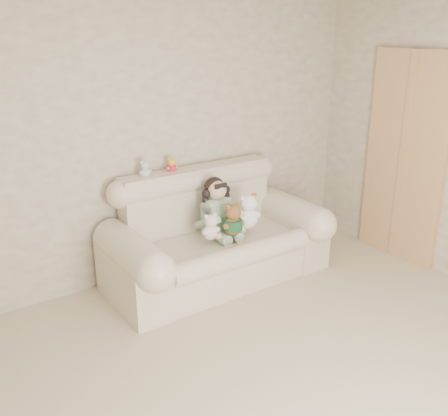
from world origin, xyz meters
TOP-DOWN VIEW (x-y plane):
  - floor at (0.00, 0.00)m, footprint 5.00×5.00m
  - wall_back at (0.00, 2.50)m, footprint 4.50×0.00m
  - sofa at (0.36, 2.00)m, footprint 2.10×0.95m
  - door_panel at (2.22, 1.40)m, footprint 0.06×0.90m
  - seated_child at (0.40, 2.08)m, footprint 0.41×0.47m
  - brown_teddy at (0.41, 1.83)m, footprint 0.23×0.18m
  - white_cat at (0.62, 1.89)m, footprint 0.31×0.28m
  - cream_teddy at (0.19, 1.86)m, footprint 0.22×0.19m
  - yellow_mini_bear at (0.10, 2.38)m, footprint 0.12×0.10m
  - grey_mini_plush at (-0.17, 2.37)m, footprint 0.13×0.11m

SIDE VIEW (x-z plane):
  - floor at x=0.00m, z-range 0.00..0.00m
  - sofa at x=0.36m, z-range 0.00..1.03m
  - cream_teddy at x=0.19m, z-range 0.50..0.79m
  - brown_teddy at x=0.41m, z-range 0.50..0.86m
  - white_cat at x=0.62m, z-range 0.50..0.90m
  - seated_child at x=0.40m, z-range 0.42..0.99m
  - door_panel at x=2.22m, z-range 0.00..2.10m
  - yellow_mini_bear at x=0.10m, z-range 1.01..1.18m
  - grey_mini_plush at x=-0.17m, z-range 1.01..1.20m
  - wall_back at x=0.00m, z-range -0.95..3.55m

